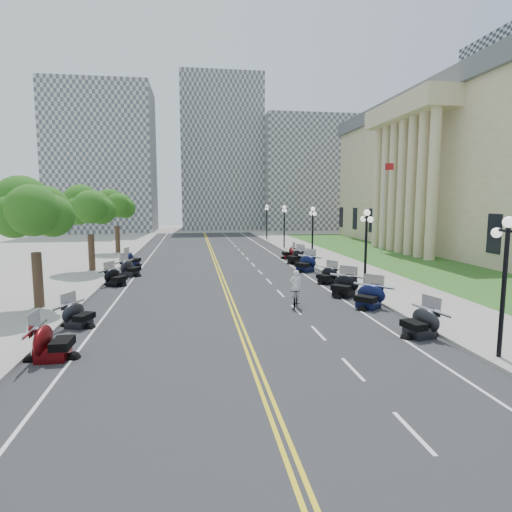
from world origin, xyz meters
name	(u,v)px	position (x,y,z in m)	size (l,w,h in m)	color
ground	(235,312)	(0.00, 0.00, 0.00)	(160.00, 160.00, 0.00)	gray
road	(222,278)	(0.00, 10.00, 0.00)	(16.00, 90.00, 0.01)	#333335
centerline_yellow_a	(220,277)	(-0.12, 10.00, 0.01)	(0.12, 90.00, 0.00)	yellow
centerline_yellow_b	(223,277)	(0.12, 10.00, 0.01)	(0.12, 90.00, 0.00)	yellow
edge_line_north	(306,275)	(6.40, 10.00, 0.01)	(0.12, 90.00, 0.00)	white
edge_line_south	(132,280)	(-6.40, 10.00, 0.01)	(0.12, 90.00, 0.00)	white
lane_dash_3	(413,432)	(3.20, -12.00, 0.01)	(0.12, 2.00, 0.00)	white
lane_dash_4	(353,369)	(3.20, -8.00, 0.01)	(0.12, 2.00, 0.00)	white
lane_dash_5	(318,333)	(3.20, -4.00, 0.01)	(0.12, 2.00, 0.00)	white
lane_dash_6	(296,310)	(3.20, 0.00, 0.01)	(0.12, 2.00, 0.00)	white
lane_dash_7	(280,293)	(3.20, 4.00, 0.01)	(0.12, 2.00, 0.00)	white
lane_dash_8	(269,281)	(3.20, 8.00, 0.01)	(0.12, 2.00, 0.00)	white
lane_dash_9	(260,272)	(3.20, 12.00, 0.01)	(0.12, 2.00, 0.00)	white
lane_dash_10	(253,265)	(3.20, 16.00, 0.01)	(0.12, 2.00, 0.00)	white
lane_dash_11	(247,259)	(3.20, 20.00, 0.01)	(0.12, 2.00, 0.00)	white
lane_dash_12	(243,254)	(3.20, 24.00, 0.01)	(0.12, 2.00, 0.00)	white
lane_dash_13	(239,250)	(3.20, 28.00, 0.01)	(0.12, 2.00, 0.00)	white
lane_dash_14	(235,246)	(3.20, 32.00, 0.01)	(0.12, 2.00, 0.00)	white
lane_dash_15	(232,243)	(3.20, 36.00, 0.01)	(0.12, 2.00, 0.00)	white
lane_dash_16	(230,240)	(3.20, 40.00, 0.01)	(0.12, 2.00, 0.00)	white
lane_dash_17	(227,238)	(3.20, 44.00, 0.01)	(0.12, 2.00, 0.00)	white
lane_dash_18	(225,236)	(3.20, 48.00, 0.01)	(0.12, 2.00, 0.00)	white
lane_dash_19	(224,234)	(3.20, 52.00, 0.01)	(0.12, 2.00, 0.00)	white
sidewalk_north	(357,273)	(10.50, 10.00, 0.07)	(5.00, 90.00, 0.15)	#9E9991
sidewalk_south	(72,280)	(-10.50, 10.00, 0.07)	(5.00, 90.00, 0.15)	#9E9991
lawn	(394,258)	(17.50, 18.00, 0.05)	(9.00, 60.00, 0.10)	#356023
civic_building	(505,171)	(32.00, 22.00, 8.90)	(26.00, 51.00, 17.80)	#BCAD8E
distant_block_a	(104,160)	(-18.00, 62.00, 13.00)	(18.00, 14.00, 26.00)	gray
distant_block_b	(221,155)	(4.00, 68.00, 15.00)	(16.00, 12.00, 30.00)	gray
distant_block_c	(310,174)	(22.00, 65.00, 11.00)	(20.00, 14.00, 22.00)	gray
street_lamp_1	(504,289)	(8.60, -8.00, 2.60)	(0.50, 1.20, 4.90)	black
street_lamp_2	(366,250)	(8.60, 4.00, 2.60)	(0.50, 1.20, 4.90)	black
street_lamp_3	(312,235)	(8.60, 16.00, 2.60)	(0.50, 1.20, 4.90)	black
street_lamp_4	(284,227)	(8.60, 28.00, 2.60)	(0.50, 1.20, 4.90)	black
street_lamp_5	(267,222)	(8.60, 40.00, 2.60)	(0.50, 1.20, 4.90)	black
flagpole	(383,207)	(18.00, 22.00, 5.00)	(1.10, 0.20, 10.00)	silver
tree_2	(34,218)	(-10.00, 2.00, 4.75)	(4.80, 4.80, 9.20)	#235619
tree_3	(90,212)	(-10.00, 14.00, 4.75)	(4.80, 4.80, 9.20)	#235619
tree_4	(116,209)	(-10.00, 26.00, 4.75)	(4.80, 4.80, 9.20)	#235619
motorcycle_n_4	(420,321)	(7.20, -5.12, 0.68)	(1.95, 1.95, 1.36)	black
motorcycle_n_5	(369,295)	(7.05, -0.24, 0.70)	(2.00, 2.00, 1.40)	black
motorcycle_n_6	(344,285)	(6.74, 2.65, 0.71)	(2.04, 2.04, 1.43)	black
motorcycle_n_7	(327,274)	(6.98, 6.64, 0.63)	(1.80, 1.80, 1.26)	black
motorcycle_n_8	(305,263)	(6.79, 11.66, 0.73)	(2.09, 2.09, 1.46)	black
motorcycle_n_9	(295,256)	(7.07, 16.09, 0.70)	(2.00, 2.00, 1.40)	black
motorcycle_n_10	(289,252)	(7.21, 19.48, 0.65)	(1.86, 1.86, 1.30)	#590A0C
motorcycle_s_4	(52,340)	(-7.04, -5.56, 0.72)	(2.05, 2.05, 1.43)	#590A0C
motorcycle_s_5	(78,314)	(-7.17, -1.56, 0.62)	(1.77, 1.77, 1.24)	black
motorcycle_s_7	(116,276)	(-7.18, 7.96, 0.65)	(1.84, 1.84, 1.29)	black
motorcycle_s_8	(130,267)	(-6.73, 11.60, 0.69)	(1.96, 1.96, 1.37)	black
motorcycle_s_9	(133,259)	(-7.27, 16.92, 0.64)	(1.83, 1.83, 1.28)	black
bicycle	(295,298)	(3.29, 0.49, 0.51)	(0.48, 1.69, 1.01)	#A51414
cyclist_rider	(296,273)	(3.29, 0.49, 1.85)	(0.61, 0.40, 1.67)	white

